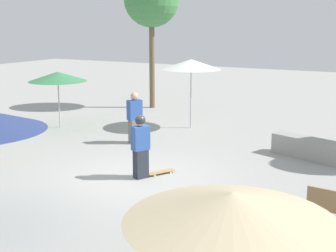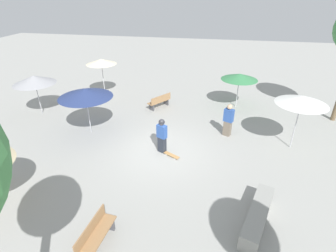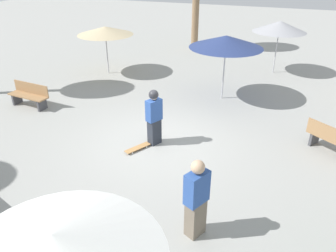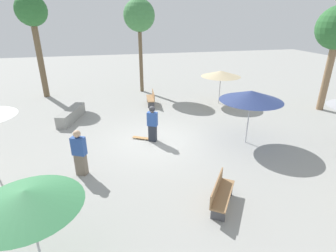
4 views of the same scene
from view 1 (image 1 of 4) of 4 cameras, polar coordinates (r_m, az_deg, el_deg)
name	(u,v)px [view 1 (image 1 of 4)]	position (r m, az deg, el deg)	size (l,w,h in m)	color
ground_plane	(137,179)	(12.27, -3.75, -6.42)	(60.00, 60.00, 0.00)	#9E9E99
skater_main	(141,144)	(12.08, -3.37, -2.24)	(0.51, 0.42, 1.67)	#282D38
skateboard	(161,172)	(12.59, -0.86, -5.63)	(0.80, 0.56, 0.07)	#B7844C
concrete_ledge	(313,149)	(14.47, 17.28, -2.74)	(1.33, 2.62, 0.62)	gray
shade_umbrella_white	(191,64)	(17.69, 2.84, 7.52)	(2.24, 2.24, 2.63)	#B7B7BC
shade_umbrella_green	(58,77)	(18.28, -13.31, 5.89)	(2.22, 2.22, 2.15)	#B7B7BC
shade_umbrella_tan	(232,207)	(5.37, 7.76, -9.78)	(2.49, 2.49, 2.13)	#B7B7BC
palm_tree_center_left	(152,0)	(22.01, -2.02, 15.08)	(2.54, 2.54, 6.28)	brown
bystander_watching	(135,118)	(15.64, -4.08, 1.00)	(0.54, 0.44, 1.72)	#726656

